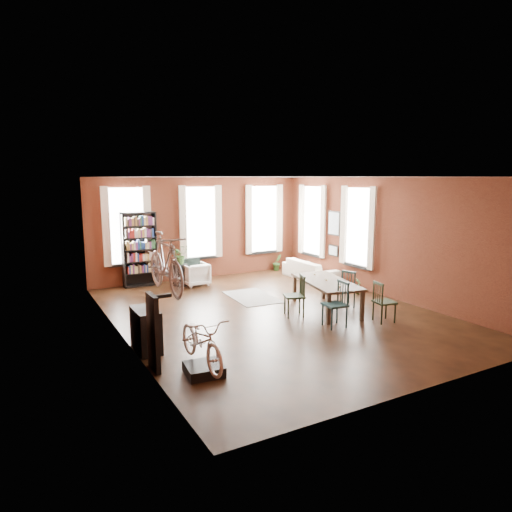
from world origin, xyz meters
TOP-DOWN VIEW (x-y plane):
  - room at (0.25, 0.62)m, footprint 9.00×9.04m
  - dining_table at (1.26, -0.41)m, footprint 1.41×2.32m
  - dining_chair_a at (0.66, -1.48)m, footprint 0.50×0.50m
  - dining_chair_b at (0.33, -0.41)m, footprint 0.57×0.57m
  - dining_chair_c at (1.86, -1.74)m, footprint 0.49×0.49m
  - dining_chair_d at (2.08, -0.39)m, footprint 0.54×0.54m
  - bookshelf at (-2.00, 4.30)m, footprint 1.00×0.32m
  - white_armchair at (-0.55, 3.59)m, footprint 0.74×0.70m
  - cream_sofa at (2.95, 2.60)m, footprint 0.61×2.08m
  - striped_rug at (0.28, 1.54)m, footprint 1.19×1.80m
  - bike_trainer at (-2.75, -2.38)m, footprint 0.65×0.65m
  - bike_wall_rack at (-3.40, -1.80)m, footprint 0.16×0.60m
  - console_table at (-3.28, -0.90)m, footprint 0.40×0.80m
  - plant_stand at (-0.96, 3.72)m, footprint 0.40×0.40m
  - plant_by_sofa at (2.75, 4.28)m, footprint 0.34×0.58m
  - plant_small at (2.99, 0.41)m, footprint 0.49×0.51m
  - bicycle_floor at (-2.78, -2.39)m, footprint 0.57×0.85m
  - bicycle_hung at (-3.15, -1.80)m, footprint 0.47×1.00m
  - plant_on_stand at (-0.98, 3.70)m, footprint 0.60×0.64m

SIDE VIEW (x-z plane):
  - striped_rug at x=0.28m, z-range 0.00..0.01m
  - plant_small at x=2.99m, z-range 0.00..0.17m
  - bike_trainer at x=-2.75m, z-range 0.00..0.17m
  - plant_by_sofa at x=2.75m, z-range 0.00..0.26m
  - plant_stand at x=-0.96m, z-range 0.00..0.66m
  - white_armchair at x=-0.55m, z-range 0.00..0.74m
  - dining_table at x=1.26m, z-range 0.00..0.74m
  - console_table at x=-3.28m, z-range 0.00..0.80m
  - cream_sofa at x=2.95m, z-range 0.00..0.81m
  - dining_chair_c at x=1.86m, z-range 0.00..0.91m
  - dining_chair_d at x=2.08m, z-range 0.00..0.91m
  - dining_chair_b at x=0.33m, z-range 0.00..0.96m
  - dining_chair_a at x=0.66m, z-range 0.00..0.99m
  - bike_wall_rack at x=-3.40m, z-range 0.00..1.30m
  - plant_on_stand at x=-0.98m, z-range 0.66..1.10m
  - bicycle_floor at x=-2.78m, z-range 0.17..1.78m
  - bookshelf at x=-2.00m, z-range 0.00..2.20m
  - bicycle_hung at x=-3.15m, z-range 1.30..2.96m
  - room at x=0.25m, z-range 0.53..3.75m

